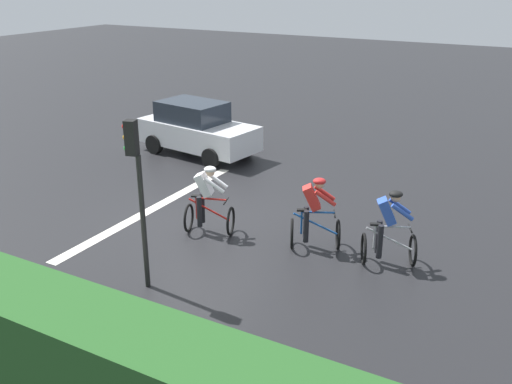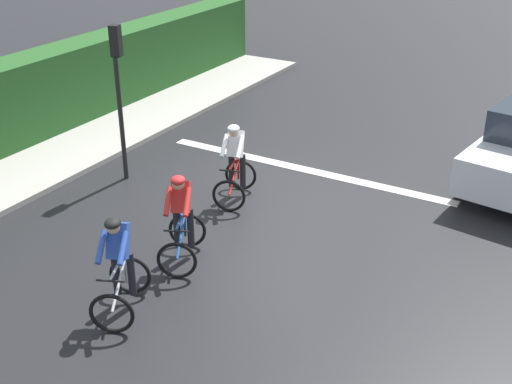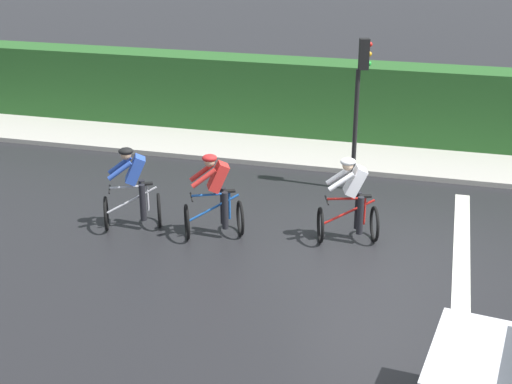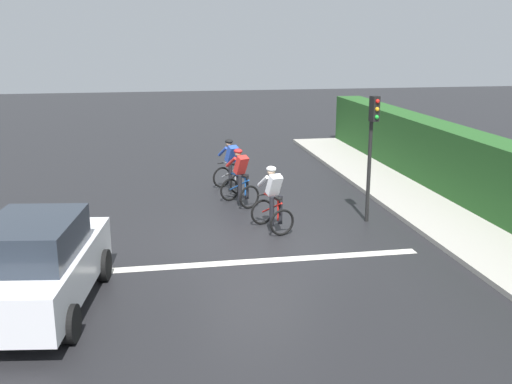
% 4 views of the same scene
% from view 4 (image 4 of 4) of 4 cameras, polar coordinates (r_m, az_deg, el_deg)
% --- Properties ---
extents(ground_plane, '(80.00, 80.00, 0.00)m').
position_cam_4_polar(ground_plane, '(14.67, -0.12, -4.52)').
color(ground_plane, black).
extents(sidewalk_kerb, '(2.80, 22.44, 0.12)m').
position_cam_4_polar(sidewalk_kerb, '(18.18, 16.22, -1.10)').
color(sidewalk_kerb, '#ADA89E').
rests_on(sidewalk_kerb, ground).
extents(stone_wall_low, '(0.44, 22.44, 0.56)m').
position_cam_4_polar(stone_wall_low, '(18.53, 18.77, -0.29)').
color(stone_wall_low, gray).
rests_on(stone_wall_low, ground).
extents(hedge_wall, '(1.10, 22.44, 2.08)m').
position_cam_4_polar(hedge_wall, '(18.51, 19.78, 2.02)').
color(hedge_wall, '#265623').
rests_on(hedge_wall, ground).
extents(road_marking_stop_line, '(7.00, 0.30, 0.01)m').
position_cam_4_polar(road_marking_stop_line, '(13.32, 0.97, -6.54)').
color(road_marking_stop_line, silver).
rests_on(road_marking_stop_line, ground).
extents(cyclist_lead, '(1.07, 1.27, 1.66)m').
position_cam_4_polar(cyclist_lead, '(18.98, -2.42, 2.44)').
color(cyclist_lead, black).
rests_on(cyclist_lead, ground).
extents(cyclist_second, '(1.08, 1.27, 1.66)m').
position_cam_4_polar(cyclist_second, '(17.39, -1.53, 1.30)').
color(cyclist_second, black).
rests_on(cyclist_second, ground).
extents(cyclist_mid, '(0.98, 1.24, 1.66)m').
position_cam_4_polar(cyclist_mid, '(15.10, 1.61, -0.79)').
color(cyclist_mid, black).
rests_on(cyclist_mid, ground).
extents(car_white, '(2.31, 4.30, 1.76)m').
position_cam_4_polar(car_white, '(11.42, -20.02, -6.51)').
color(car_white, silver).
rests_on(car_white, ground).
extents(traffic_light_near_crossing, '(0.25, 0.31, 3.34)m').
position_cam_4_polar(traffic_light_near_crossing, '(15.78, 10.98, 4.93)').
color(traffic_light_near_crossing, black).
rests_on(traffic_light_near_crossing, ground).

